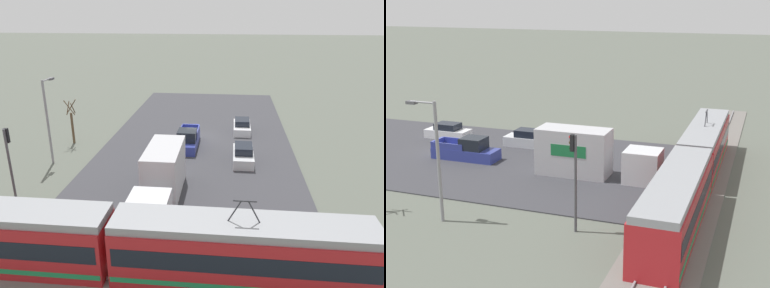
# 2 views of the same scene
# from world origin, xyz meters

# --- Properties ---
(ground_plane) EXTENTS (320.00, 320.00, 0.00)m
(ground_plane) POSITION_xyz_m (0.00, 0.00, 0.00)
(ground_plane) COLOR #565B51
(road_surface) EXTENTS (18.37, 42.04, 0.08)m
(road_surface) POSITION_xyz_m (0.00, 0.00, 0.04)
(road_surface) COLOR #38383D
(road_surface) RESTS_ON ground
(rail_bed) EXTENTS (52.92, 4.40, 0.22)m
(rail_bed) POSITION_xyz_m (0.00, 21.50, 0.05)
(rail_bed) COLOR slate
(rail_bed) RESTS_ON ground
(light_rail_tram) EXTENTS (25.88, 2.70, 4.48)m
(light_rail_tram) POSITION_xyz_m (2.65, 21.50, 1.71)
(light_rail_tram) COLOR #B21E23
(light_rail_tram) RESTS_ON ground
(box_truck) EXTENTS (2.44, 9.34, 3.54)m
(box_truck) POSITION_xyz_m (1.52, 13.78, 1.71)
(box_truck) COLOR silver
(box_truck) RESTS_ON ground
(pickup_truck) EXTENTS (1.90, 5.59, 1.90)m
(pickup_truck) POSITION_xyz_m (0.91, 2.85, 0.79)
(pickup_truck) COLOR navy
(pickup_truck) RESTS_ON ground
(sedan_car_0) EXTENTS (1.79, 4.25, 1.42)m
(sedan_car_0) POSITION_xyz_m (-4.44, -2.47, 0.67)
(sedan_car_0) COLOR silver
(sedan_car_0) RESTS_ON ground
(sedan_car_1) EXTENTS (1.77, 4.36, 1.52)m
(sedan_car_1) POSITION_xyz_m (-4.38, 6.00, 0.71)
(sedan_car_1) COLOR silver
(sedan_car_1) RESTS_ON ground
(traffic_light_pole) EXTENTS (0.28, 0.47, 5.79)m
(traffic_light_pole) POSITION_xyz_m (10.99, 16.04, 3.71)
(traffic_light_pole) COLOR #47474C
(traffic_light_pole) RESTS_ON ground
(street_lamp_near_crossing) EXTENTS (0.36, 1.95, 7.38)m
(street_lamp_near_crossing) POSITION_xyz_m (12.30, 7.79, 4.30)
(street_lamp_near_crossing) COLOR gray
(street_lamp_near_crossing) RESTS_ON ground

